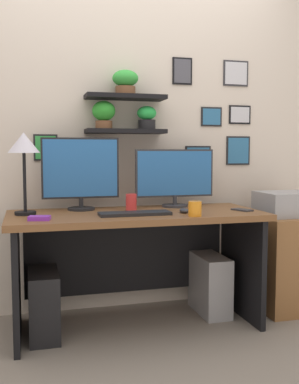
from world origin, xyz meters
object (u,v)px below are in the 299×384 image
(drawer_cabinet, at_px, (285,262))
(water_cup, at_px, (131,202))
(desk, at_px, (135,243))
(computer_mouse, at_px, (184,211))
(keyboard, at_px, (135,214))
(cell_phone, at_px, (242,210))
(monitor_left, at_px, (81,172))
(desk_lamp, at_px, (24,148))
(printer, at_px, (286,204))
(monitor_right, at_px, (175,176))
(scissors_tray, at_px, (39,218))
(coffee_mug, at_px, (195,209))
(computer_tower_right, at_px, (210,284))
(computer_tower_left, at_px, (44,304))

(drawer_cabinet, bearing_deg, water_cup, 178.29)
(desk, xyz_separation_m, computer_mouse, (0.28, -0.17, 0.23))
(keyboard, bearing_deg, desk, 77.20)
(cell_phone, bearing_deg, monitor_left, 141.06)
(desk_lamp, distance_m, drawer_cabinet, 1.99)
(water_cup, relative_size, drawer_cabinet, 0.16)
(desk, xyz_separation_m, cell_phone, (0.69, -0.16, 0.22))
(printer, bearing_deg, monitor_right, 169.16)
(monitor_left, distance_m, printer, 1.48)
(computer_mouse, bearing_deg, scissors_tray, -175.58)
(keyboard, bearing_deg, water_cup, 82.63)
(desk, distance_m, coffee_mug, 0.50)
(monitor_left, bearing_deg, cell_phone, -17.42)
(desk, relative_size, computer_tower_right, 3.94)
(desk, bearing_deg, cell_phone, -12.83)
(scissors_tray, xyz_separation_m, computer_tower_right, (1.17, 0.29, -0.56))
(coffee_mug, bearing_deg, water_cup, 131.06)
(drawer_cabinet, relative_size, computer_tower_right, 1.65)
(monitor_right, height_order, cell_phone, monitor_right)
(water_cup, xyz_separation_m, computer_tower_left, (-0.58, -0.11, -0.60))
(desk, height_order, computer_tower_left, desk)
(computer_tower_left, height_order, computer_tower_right, computer_tower_right)
(water_cup, bearing_deg, printer, -1.71)
(printer, bearing_deg, monitor_left, 174.00)
(computer_tower_left, bearing_deg, water_cup, 10.65)
(monitor_right, relative_size, printer, 1.49)
(scissors_tray, bearing_deg, monitor_right, 23.02)
(scissors_tray, relative_size, computer_tower_left, 0.29)
(cell_phone, relative_size, computer_tower_left, 0.34)
(computer_mouse, distance_m, desk_lamp, 1.06)
(computer_mouse, relative_size, desk_lamp, 0.18)
(drawer_cabinet, bearing_deg, computer_mouse, -168.11)
(monitor_left, bearing_deg, keyboard, -49.99)
(desk, relative_size, cell_phone, 11.56)
(monitor_left, height_order, keyboard, monitor_left)
(computer_mouse, height_order, computer_tower_left, computer_mouse)
(monitor_left, xyz_separation_m, cell_phone, (1.02, -0.32, -0.25))
(desk, xyz_separation_m, drawer_cabinet, (1.13, 0.01, -0.20))
(coffee_mug, xyz_separation_m, computer_tower_right, (0.26, 0.36, -0.59))
(coffee_mug, bearing_deg, monitor_right, 86.55)
(computer_tower_right, bearing_deg, cell_phone, -56.98)
(computer_mouse, xyz_separation_m, coffee_mug, (0.02, -0.15, 0.03))
(desk, distance_m, monitor_left, 0.59)
(scissors_tray, xyz_separation_m, drawer_cabinet, (1.74, 0.25, -0.42))
(keyboard, bearing_deg, monitor_right, 42.85)
(monitor_left, distance_m, computer_tower_right, 1.20)
(cell_phone, distance_m, printer, 0.47)
(computer_mouse, relative_size, computer_tower_right, 0.22)
(printer, xyz_separation_m, computer_tower_right, (-0.57, 0.04, -0.56))
(desk, relative_size, keyboard, 3.68)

